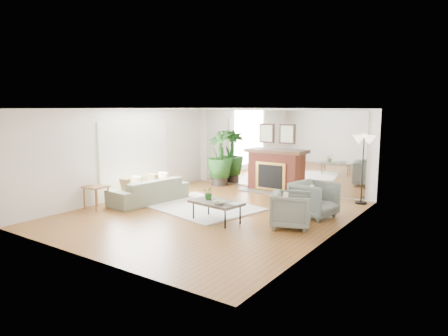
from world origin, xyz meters
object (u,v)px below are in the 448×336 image
Objects in this scene: armchair_front at (291,210)px; potted_ficus at (220,156)px; armchair_back at (314,199)px; sofa at (149,191)px; floor_lamp at (364,145)px; coffee_table at (216,203)px; fireplace at (273,170)px; side_table at (96,190)px.

potted_ficus is (-3.98, 3.02, 0.59)m from armchair_front.
armchair_front is (-0.09, -1.05, -0.04)m from armchair_back.
sofa is 4.14m from armchair_front.
potted_ficus is 4.64m from floor_lamp.
coffee_table is 4.34m from floor_lamp.
sofa is at bearing -122.50° from fireplace.
potted_ficus is at bearing 80.17° from side_table.
floor_lamp reaches higher than side_table.
fireplace is at bearing 98.18° from coffee_table.
sofa is 2.40× the size of armchair_back.
armchair_front is 4.91m from side_table.
armchair_back is 5.37m from side_table.
side_table is (-4.82, -2.36, 0.07)m from armchair_back.
armchair_front is 0.45× the size of floor_lamp.
armchair_front is at bearing -56.83° from fireplace.
potted_ficus reaches higher than side_table.
potted_ficus reaches higher than armchair_front.
potted_ficus is 0.99× the size of floor_lamp.
sofa is 3.75× the size of side_table.
side_table is at bearing 84.23° from armchair_front.
side_table is at bearing -18.73° from sofa.
potted_ficus is (0.75, 4.33, 0.48)m from side_table.
fireplace is 3.05m from armchair_back.
floor_lamp is at bearing -3.37° from fireplace.
fireplace is 5.21m from side_table.
side_table is (-0.59, -1.25, 0.17)m from sofa.
potted_ficus is (0.16, 3.08, 0.65)m from sofa.
potted_ficus is at bearing -180.00° from floor_lamp.
fireplace is 2.85m from floor_lamp.
side_table is 0.32× the size of potted_ficus.
floor_lamp reaches higher than coffee_table.
coffee_table is 1.64m from armchair_front.
armchair_back is at bearing 26.12° from side_table.
floor_lamp is (5.35, 4.33, 1.06)m from side_table.
armchair_back is (4.23, 1.11, 0.10)m from sofa.
side_table is 4.42m from potted_ficus.
coffee_table is 3.27m from side_table.
fireplace is at bearing 11.89° from armchair_front.
floor_lamp reaches higher than sofa.
armchair_front is at bearing 20.33° from coffee_table.
side_table is 6.96m from floor_lamp.
armchair_front is at bearing -174.71° from armchair_back.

